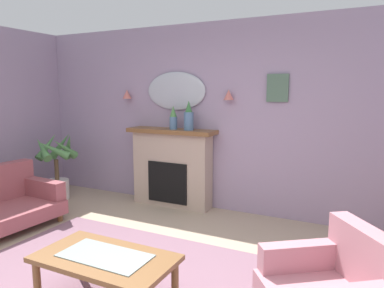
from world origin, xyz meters
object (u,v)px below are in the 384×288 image
at_px(wall_sconce_left, 127,94).
at_px(armchair_near_fireplace, 335,284).
at_px(mantel_vase_centre, 173,118).
at_px(coffee_table, 105,263).
at_px(wall_mirror, 176,91).
at_px(potted_plant_tall_palm, 57,165).
at_px(wall_sconce_right, 229,95).
at_px(framed_picture, 278,88).
at_px(fireplace, 172,168).
at_px(mantel_vase_left, 189,117).

distance_m(wall_sconce_left, armchair_near_fireplace, 4.05).
relative_size(mantel_vase_centre, coffee_table, 0.31).
relative_size(wall_mirror, potted_plant_tall_palm, 0.90).
relative_size(wall_sconce_right, framed_picture, 0.39).
xyz_separation_m(wall_sconce_right, armchair_near_fireplace, (1.58, -1.94, -1.35)).
distance_m(wall_sconce_left, framed_picture, 2.35).
xyz_separation_m(framed_picture, coffee_table, (-0.70, -2.62, -1.37)).
relative_size(fireplace, wall_mirror, 1.42).
height_order(mantel_vase_left, wall_sconce_left, wall_sconce_left).
bearing_deg(wall_sconce_left, coffee_table, -57.18).
distance_m(mantel_vase_left, armchair_near_fireplace, 2.99).
xyz_separation_m(mantel_vase_centre, wall_mirror, (-0.05, 0.17, 0.39)).
relative_size(mantel_vase_centre, framed_picture, 0.95).
height_order(fireplace, wall_sconce_right, wall_sconce_right).
bearing_deg(wall_sconce_left, armchair_near_fireplace, -30.60).
distance_m(wall_mirror, coffee_table, 3.03).
distance_m(wall_mirror, wall_sconce_left, 0.85).
bearing_deg(fireplace, armchair_near_fireplace, -37.24).
bearing_deg(wall_mirror, wall_sconce_right, -3.37).
bearing_deg(armchair_near_fireplace, wall_sconce_right, 129.21).
distance_m(mantel_vase_centre, armchair_near_fireplace, 3.17).
height_order(armchair_near_fireplace, potted_plant_tall_palm, potted_plant_tall_palm).
height_order(wall_sconce_left, wall_sconce_right, same).
bearing_deg(framed_picture, mantel_vase_left, -171.47).
relative_size(mantel_vase_centre, wall_sconce_left, 2.44).
xyz_separation_m(wall_sconce_left, potted_plant_tall_palm, (-0.94, -0.62, -1.11)).
relative_size(wall_mirror, framed_picture, 2.67).
bearing_deg(framed_picture, mantel_vase_centre, -172.92).
bearing_deg(wall_mirror, mantel_vase_centre, -73.61).
bearing_deg(potted_plant_tall_palm, wall_sconce_left, 33.25).
height_order(mantel_vase_centre, framed_picture, framed_picture).
height_order(fireplace, coffee_table, fireplace).
xyz_separation_m(mantel_vase_left, wall_mirror, (-0.30, 0.17, 0.37)).
bearing_deg(wall_mirror, mantel_vase_left, -29.54).
height_order(fireplace, wall_sconce_left, wall_sconce_left).
height_order(mantel_vase_centre, potted_plant_tall_palm, mantel_vase_centre).
distance_m(coffee_table, potted_plant_tall_palm, 3.24).
bearing_deg(wall_sconce_right, coffee_table, -91.13).
bearing_deg(armchair_near_fireplace, potted_plant_tall_palm, 162.59).
xyz_separation_m(wall_sconce_left, coffee_table, (1.65, -2.56, -1.28)).
relative_size(wall_sconce_left, coffee_table, 0.13).
bearing_deg(wall_mirror, wall_sconce_left, -176.63).
relative_size(fireplace, armchair_near_fireplace, 1.20).
bearing_deg(wall_sconce_right, mantel_vase_left, -167.69).
height_order(mantel_vase_centre, mantel_vase_left, mantel_vase_left).
height_order(wall_sconce_left, armchair_near_fireplace, wall_sconce_left).
bearing_deg(framed_picture, wall_sconce_left, -178.54).
xyz_separation_m(mantel_vase_left, coffee_table, (0.50, -2.44, -0.96)).
bearing_deg(wall_sconce_right, wall_sconce_left, 180.00).
relative_size(mantel_vase_left, coffee_table, 0.38).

